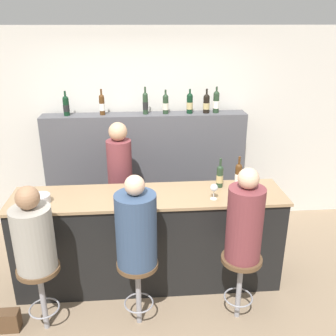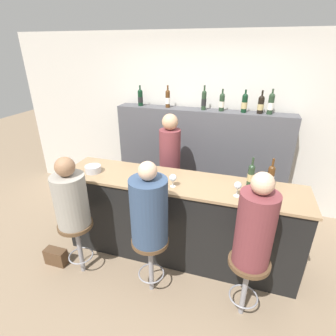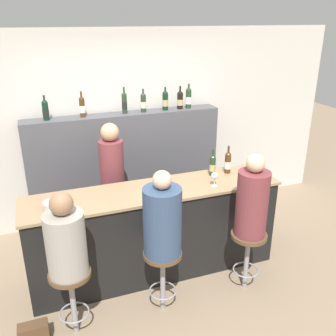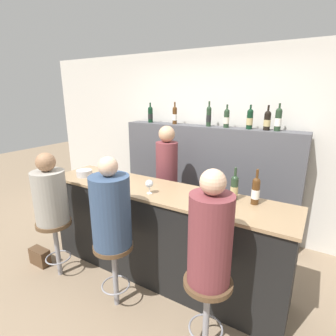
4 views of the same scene
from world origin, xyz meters
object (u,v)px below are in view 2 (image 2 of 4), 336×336
Objects in this scene: wine_glass_0 at (173,178)px; metal_bowl at (93,169)px; bar_stool_left at (77,234)px; wine_glass_1 at (238,186)px; bar_stool_right at (247,273)px; wine_bottle_backbar_4 at (244,103)px; guest_seated_left at (70,197)px; wine_bottle_backbar_1 at (168,98)px; guest_seated_right at (255,226)px; bartender at (170,174)px; wine_bottle_backbar_5 at (261,104)px; wine_bottle_backbar_2 at (204,100)px; wine_bottle_counter_0 at (251,174)px; handbag at (56,257)px; guest_seated_middle at (149,209)px; wine_bottle_backbar_3 at (222,102)px; wine_bottle_backbar_0 at (140,97)px; wine_bottle_counter_1 at (271,176)px; wine_bottle_backbar_6 at (271,104)px.

wine_glass_0 reaches higher than metal_bowl.
metal_bowl is 0.76m from bar_stool_left.
bar_stool_right is at bearing -68.50° from wine_glass_1.
guest_seated_left is (-1.54, -1.83, -0.70)m from wine_bottle_backbar_4.
wine_bottle_backbar_1 reaches higher than guest_seated_right.
wine_bottle_backbar_5 is at bearing 27.81° from bartender.
wine_glass_1 is 0.24× the size of bar_stool_right.
guest_seated_left is (-1.76, -1.83, -0.69)m from wine_bottle_backbar_5.
wine_bottle_backbar_2 is at bearing 51.46° from metal_bowl.
wine_bottle_counter_0 is 2.45m from handbag.
wine_bottle_backbar_5 is 2.31m from metal_bowl.
metal_bowl is 0.22× the size of guest_seated_right.
guest_seated_middle is 3.18× the size of handbag.
wine_bottle_backbar_5 reaches higher than metal_bowl.
guest_seated_right is at bearing -73.37° from wine_bottle_backbar_3.
wine_bottle_counter_0 is 1.23m from wine_bottle_backbar_4.
wine_bottle_backbar_2 reaches higher than bar_stool_right.
wine_bottle_backbar_5 is 2.63m from guest_seated_left.
handbag is (-1.22, 0.00, -0.92)m from guest_seated_middle.
guest_seated_right is at bearing -84.89° from wine_bottle_counter_0.
bartender is (0.21, -0.57, -0.93)m from wine_bottle_backbar_1.
bar_stool_left is at bearing -104.11° from wine_bottle_backbar_1.
wine_bottle_backbar_0 is at bearing 138.31° from bartender.
bar_stool_left is 1.45m from bartender.
guest_seated_right is (1.76, -1.83, -0.64)m from wine_bottle_backbar_0.
wine_glass_1 is (1.15, -1.37, -0.55)m from wine_bottle_backbar_1.
wine_bottle_counter_1 is 1.31m from guest_seated_middle.
wine_bottle_backbar_3 reaches higher than guest_seated_left.
bartender reaches higher than guest_seated_right.
wine_bottle_backbar_2 is 0.39× the size of guest_seated_right.
guest_seated_middle is at bearing 0.00° from bar_stool_left.
wine_bottle_backbar_2 reaches higher than bar_stool_left.
bar_stool_right is (-0.09, -1.83, -1.18)m from wine_bottle_backbar_6.
bar_stool_left is 1.86m from guest_seated_right.
wine_bottle_backbar_2 is (0.97, 0.00, 0.01)m from wine_bottle_backbar_0.
wine_bottle_backbar_2 is 0.25m from wine_bottle_backbar_3.
bar_stool_left is at bearing -90.86° from wine_bottle_backbar_0.
wine_bottle_backbar_3 is 0.64m from wine_bottle_backbar_6.
wine_bottle_backbar_1 is 1.42m from wine_bottle_backbar_6.
wine_bottle_backbar_2 is 0.41× the size of guest_seated_middle.
wine_bottle_backbar_0 is 0.99× the size of wine_bottle_backbar_4.
guest_seated_middle is at bearing 180.00° from bar_stool_right.
wine_bottle_backbar_5 is at bearing 40.80° from handbag.
wine_bottle_counter_1 is 1.53m from wine_bottle_backbar_2.
wine_bottle_backbar_4 is 0.33m from wine_bottle_backbar_6.
guest_seated_right is (-0.09, -1.83, -0.66)m from wine_bottle_backbar_6.
metal_bowl is (-1.66, 0.06, -0.08)m from wine_glass_1.
metal_bowl is at bearing 176.72° from wine_glass_0.
wine_bottle_backbar_2 reaches higher than wine_bottle_backbar_5.
guest_seated_middle is at bearing -94.31° from wine_bottle_backbar_2.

